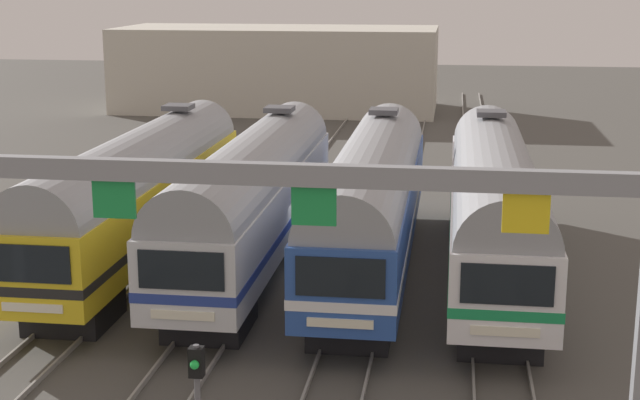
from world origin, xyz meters
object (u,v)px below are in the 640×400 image
Objects in this scene: commuter_train_silver at (254,193)px; commuter_train_blue at (372,197)px; catenary_gantry at (213,227)px; commuter_train_yellow at (140,189)px; yard_signal_mast at (197,392)px; commuter_train_white at (494,201)px.

commuter_train_silver is 4.12m from commuter_train_blue.
catenary_gantry reaches higher than commuter_train_blue.
yard_signal_mast is at bearing -67.64° from commuter_train_yellow.
catenary_gantry is (-6.19, -13.50, 2.43)m from commuter_train_white.
commuter_train_yellow is 1.00× the size of commuter_train_silver.
commuter_train_white is 16.27m from yard_signal_mast.
commuter_train_yellow is 16.27m from yard_signal_mast.
commuter_train_yellow is at bearing 180.00° from commuter_train_blue.
commuter_train_silver is 5.67× the size of yard_signal_mast.
commuter_train_yellow is at bearing 112.36° from yard_signal_mast.
yard_signal_mast is at bearing -82.19° from commuter_train_silver.
commuter_train_yellow is 12.37m from commuter_train_white.
commuter_train_white is 5.67× the size of yard_signal_mast.
commuter_train_white is 15.05m from catenary_gantry.
commuter_train_white is (8.25, 0.00, 0.00)m from commuter_train_silver.
commuter_train_yellow is 1.00× the size of commuter_train_blue.
commuter_train_silver is 1.00× the size of commuter_train_white.
commuter_train_yellow is 1.03× the size of catenary_gantry.
yard_signal_mast is (6.19, -15.04, -0.47)m from commuter_train_yellow.
commuter_train_white reaches higher than yard_signal_mast.
commuter_train_white is at bearing 0.00° from commuter_train_blue.
commuter_train_white is (12.37, 0.00, 0.00)m from commuter_train_yellow.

